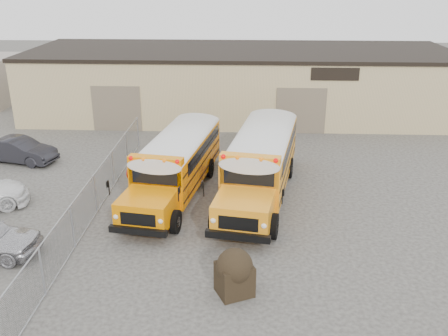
{
  "coord_description": "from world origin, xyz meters",
  "views": [
    {
      "loc": [
        0.5,
        -16.41,
        9.95
      ],
      "look_at": [
        -0.47,
        4.56,
        1.6
      ],
      "focal_mm": 40.0,
      "sensor_mm": 36.0,
      "label": 1
    }
  ],
  "objects_px": {
    "school_bus_left": "(205,124)",
    "car_dark": "(19,150)",
    "school_bus_right": "(276,121)",
    "tarp_bundle": "(235,271)"
  },
  "relations": [
    {
      "from": "school_bus_right",
      "to": "car_dark",
      "type": "xyz_separation_m",
      "value": [
        -14.28,
        -2.69,
        -1.06
      ]
    },
    {
      "from": "tarp_bundle",
      "to": "car_dark",
      "type": "xyz_separation_m",
      "value": [
        -12.22,
        11.6,
        -0.15
      ]
    },
    {
      "from": "car_dark",
      "to": "school_bus_left",
      "type": "bearing_deg",
      "value": -63.45
    },
    {
      "from": "school_bus_left",
      "to": "car_dark",
      "type": "height_order",
      "value": "school_bus_left"
    },
    {
      "from": "school_bus_left",
      "to": "car_dark",
      "type": "relative_size",
      "value": 2.37
    },
    {
      "from": "school_bus_left",
      "to": "tarp_bundle",
      "type": "distance_m",
      "value": 14.05
    },
    {
      "from": "tarp_bundle",
      "to": "school_bus_right",
      "type": "bearing_deg",
      "value": 81.82
    },
    {
      "from": "school_bus_left",
      "to": "tarp_bundle",
      "type": "xyz_separation_m",
      "value": [
        2.07,
        -13.87,
        -0.79
      ]
    },
    {
      "from": "school_bus_right",
      "to": "tarp_bundle",
      "type": "distance_m",
      "value": 14.47
    },
    {
      "from": "school_bus_right",
      "to": "tarp_bundle",
      "type": "xyz_separation_m",
      "value": [
        -2.05,
        -14.29,
        -0.91
      ]
    }
  ]
}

